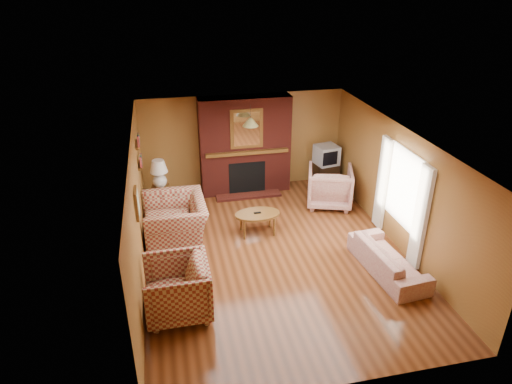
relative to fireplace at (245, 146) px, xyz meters
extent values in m
plane|color=#4B2410|center=(0.00, -2.98, -1.18)|extent=(6.50, 6.50, 0.00)
plane|color=white|center=(0.00, -2.98, 1.22)|extent=(6.50, 6.50, 0.00)
plane|color=olive|center=(0.00, 0.27, 0.02)|extent=(6.50, 0.00, 6.50)
plane|color=olive|center=(0.00, -6.23, 0.02)|extent=(6.50, 0.00, 6.50)
plane|color=olive|center=(-2.50, -2.98, 0.02)|extent=(0.00, 6.50, 6.50)
plane|color=olive|center=(2.50, -2.98, 0.02)|extent=(0.00, 6.50, 6.50)
cube|color=#561913|center=(0.00, 0.02, 0.02)|extent=(2.20, 0.50, 2.40)
cube|color=black|center=(0.00, -0.21, -0.73)|extent=(0.90, 0.06, 0.80)
cube|color=#561913|center=(0.00, -0.38, -1.15)|extent=(1.60, 0.35, 0.06)
cube|color=brown|center=(0.00, -0.25, -0.06)|extent=(2.00, 0.18, 0.08)
cube|color=brown|center=(0.00, -0.22, 0.52)|extent=(0.78, 0.05, 0.95)
cube|color=white|center=(0.00, -0.25, 0.52)|extent=(0.62, 0.02, 0.80)
cube|color=beige|center=(2.44, -3.93, -0.13)|extent=(0.08, 0.35, 2.00)
cube|color=beige|center=(2.44, -2.43, -0.13)|extent=(0.08, 0.35, 2.00)
cube|color=white|center=(2.48, -3.18, 0.12)|extent=(0.03, 1.10, 1.50)
cube|color=brown|center=(-2.47, -1.08, 0.17)|extent=(0.06, 0.55, 0.04)
cube|color=brown|center=(-2.47, -1.08, 0.62)|extent=(0.06, 0.55, 0.04)
cube|color=brown|center=(-2.47, -3.28, 0.37)|extent=(0.04, 0.40, 0.50)
cube|color=silver|center=(-2.44, -3.28, 0.37)|extent=(0.01, 0.32, 0.42)
cylinder|color=black|center=(0.00, -0.68, 1.04)|extent=(0.01, 0.01, 0.35)
cone|color=tan|center=(0.00, -0.68, 0.82)|extent=(0.36, 0.36, 0.18)
imported|color=maroon|center=(-1.85, -2.06, -0.72)|extent=(1.26, 1.43, 0.91)
imported|color=maroon|center=(-1.95, -4.30, -0.71)|extent=(1.05, 1.02, 0.95)
imported|color=#BBAA91|center=(1.90, -3.97, -0.92)|extent=(0.88, 1.88, 0.53)
imported|color=#BBAA91|center=(1.79, -1.19, -0.71)|extent=(1.28, 1.30, 0.94)
ellipsoid|color=brown|center=(-0.16, -2.12, -0.73)|extent=(0.95, 0.59, 0.05)
cube|color=black|center=(-0.16, -2.12, -0.70)|extent=(0.15, 0.05, 0.02)
cylinder|color=brown|center=(0.16, -1.93, -0.97)|extent=(0.05, 0.05, 0.42)
cylinder|color=brown|center=(-0.47, -1.93, -0.97)|extent=(0.05, 0.05, 0.42)
cylinder|color=brown|center=(0.16, -2.31, -0.97)|extent=(0.05, 0.05, 0.42)
cylinder|color=brown|center=(-0.47, -2.31, -0.97)|extent=(0.05, 0.05, 0.42)
cube|color=brown|center=(-2.10, -0.53, -0.92)|extent=(0.40, 0.40, 0.53)
sphere|color=silver|center=(-2.10, -0.53, -0.49)|extent=(0.33, 0.33, 0.33)
cylinder|color=black|center=(-2.10, -0.53, -0.30)|extent=(0.03, 0.03, 0.10)
cone|color=white|center=(-2.10, -0.53, -0.12)|extent=(0.41, 0.41, 0.28)
cube|color=black|center=(2.05, -0.18, -0.87)|extent=(0.61, 0.57, 0.62)
cube|color=#ADB0B5|center=(2.05, -0.18, -0.32)|extent=(0.61, 0.60, 0.49)
cube|color=black|center=(2.05, -0.45, -0.32)|extent=(0.40, 0.10, 0.34)
camera|label=1|loc=(-1.95, -10.28, 3.86)|focal=32.00mm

